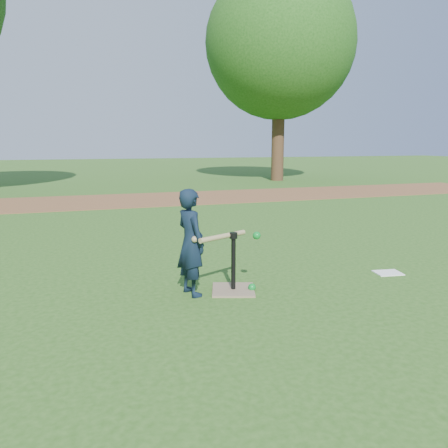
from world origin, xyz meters
name	(u,v)px	position (x,y,z in m)	size (l,w,h in m)	color
ground	(210,287)	(0.00, 0.00, 0.00)	(80.00, 80.00, 0.00)	#285116
dirt_strip	(129,200)	(0.00, 7.50, 0.01)	(24.00, 3.00, 0.01)	brown
child	(191,242)	(-0.25, -0.16, 0.53)	(0.39, 0.26, 1.07)	black
wiffle_ball_ground	(252,287)	(0.36, -0.28, 0.04)	(0.08, 0.08, 0.08)	#0B8127
clipboard	(388,273)	(2.11, -0.21, 0.01)	(0.30, 0.23, 0.01)	white
batting_tee	(233,281)	(0.18, -0.21, 0.11)	(0.54, 0.54, 0.61)	#866E55
swing_action	(227,237)	(0.10, -0.24, 0.59)	(0.71, 0.30, 0.08)	tan
tree_right	(280,44)	(6.50, 12.00, 5.29)	(5.80, 5.80, 8.21)	#382316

